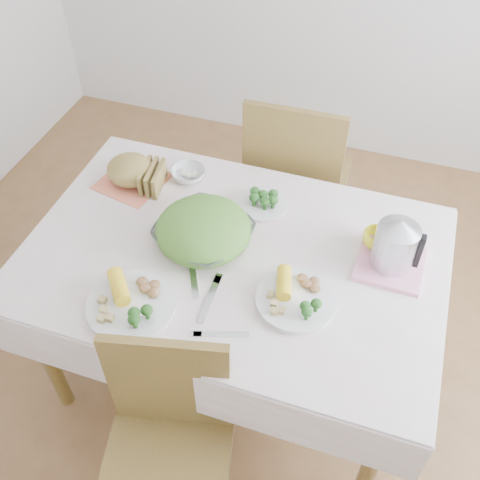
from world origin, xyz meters
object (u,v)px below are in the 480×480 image
(dining_table, at_px, (234,317))
(chair_far, at_px, (298,183))
(dinner_plate_left, at_px, (131,306))
(dinner_plate_right, at_px, (296,300))
(electric_kettle, at_px, (396,242))
(chair_near, at_px, (164,469))
(salad_bowl, at_px, (204,235))
(yellow_mug, at_px, (375,239))

(dining_table, xyz_separation_m, chair_far, (0.06, 0.80, 0.09))
(dinner_plate_left, bearing_deg, dining_table, 54.82)
(dinner_plate_right, bearing_deg, dining_table, 152.43)
(electric_kettle, bearing_deg, chair_near, -98.63)
(chair_far, xyz_separation_m, salad_bowl, (-0.18, -0.78, 0.34))
(salad_bowl, xyz_separation_m, dinner_plate_left, (-0.12, -0.36, -0.03))
(dinner_plate_left, relative_size, electric_kettle, 1.45)
(dinner_plate_left, height_order, electric_kettle, electric_kettle)
(chair_near, bearing_deg, chair_far, 74.89)
(chair_near, distance_m, chair_far, 1.49)
(dining_table, distance_m, electric_kettle, 0.75)
(chair_near, bearing_deg, salad_bowl, 86.75)
(yellow_mug, bearing_deg, dining_table, -157.01)
(chair_far, bearing_deg, chair_near, 86.76)
(chair_near, bearing_deg, electric_kettle, 43.44)
(dining_table, xyz_separation_m, salad_bowl, (-0.12, 0.02, 0.43))
(salad_bowl, xyz_separation_m, dinner_plate_right, (0.39, -0.16, -0.03))
(salad_bowl, bearing_deg, electric_kettle, 8.81)
(yellow_mug, bearing_deg, electric_kettle, -48.72)
(electric_kettle, bearing_deg, salad_bowl, -146.34)
(salad_bowl, distance_m, yellow_mug, 0.62)
(chair_near, xyz_separation_m, salad_bowl, (-0.12, 0.71, 0.34))
(dining_table, distance_m, salad_bowl, 0.44)
(chair_far, height_order, dinner_plate_right, chair_far)
(dining_table, bearing_deg, chair_near, -89.60)
(dining_table, xyz_separation_m, dinner_plate_right, (0.27, -0.14, 0.40))
(chair_far, xyz_separation_m, yellow_mug, (0.42, -0.60, 0.33))
(chair_near, distance_m, dinner_plate_left, 0.53)
(chair_far, height_order, salad_bowl, chair_far)
(chair_near, relative_size, electric_kettle, 4.43)
(salad_bowl, bearing_deg, dinner_plate_left, -108.45)
(chair_near, distance_m, electric_kettle, 1.06)
(salad_bowl, height_order, dinner_plate_left, salad_bowl)
(dining_table, relative_size, dinner_plate_left, 4.73)
(salad_bowl, bearing_deg, dining_table, -9.52)
(salad_bowl, relative_size, dinner_plate_right, 1.21)
(chair_far, distance_m, electric_kettle, 0.93)
(salad_bowl, relative_size, yellow_mug, 3.56)
(salad_bowl, xyz_separation_m, electric_kettle, (0.66, 0.10, 0.08))
(chair_far, height_order, dinner_plate_left, chair_far)
(chair_far, distance_m, dinner_plate_right, 1.01)
(electric_kettle, bearing_deg, dining_table, -142.45)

